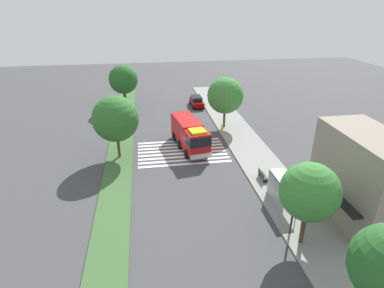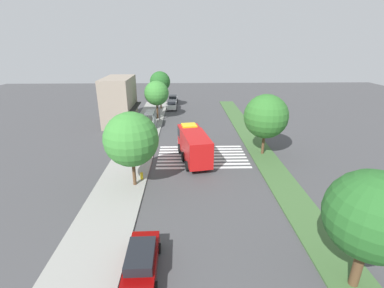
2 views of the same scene
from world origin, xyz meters
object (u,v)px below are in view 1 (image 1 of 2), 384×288
at_px(street_lamp, 296,194).
at_px(median_tree_far_west, 123,80).
at_px(bus_stop_shelter, 280,185).
at_px(sidewalk_tree_west, 310,192).
at_px(fire_hydrant, 222,127).
at_px(bench_near_shelter, 263,175).
at_px(fire_truck, 190,134).
at_px(parked_car_west, 197,101).
at_px(sidewalk_tree_far_west, 225,96).
at_px(median_tree_west, 116,119).

height_order(street_lamp, median_tree_far_west, median_tree_far_west).
relative_size(bus_stop_shelter, sidewalk_tree_west, 0.53).
height_order(median_tree_far_west, fire_hydrant, median_tree_far_west).
xyz_separation_m(sidewalk_tree_west, median_tree_far_west, (-35.43, -14.25, 0.13)).
bearing_deg(bench_near_shelter, median_tree_far_west, -150.97).
xyz_separation_m(bench_near_shelter, sidewalk_tree_west, (9.13, -0.35, 4.00)).
height_order(street_lamp, sidewalk_tree_west, sidewalk_tree_west).
bearing_deg(fire_truck, parked_car_west, 157.87).
bearing_deg(parked_car_west, fire_hydrant, 7.42).
relative_size(parked_car_west, fire_hydrant, 6.60).
relative_size(median_tree_far_west, fire_hydrant, 9.95).
xyz_separation_m(fire_truck, median_tree_far_west, (-17.82, -8.47, 2.77)).
relative_size(bench_near_shelter, sidewalk_tree_far_west, 0.23).
height_order(sidewalk_tree_far_west, sidewalk_tree_west, sidewalk_tree_far_west).
height_order(fire_truck, street_lamp, street_lamp).
height_order(bench_near_shelter, median_tree_west, median_tree_west).
xyz_separation_m(parked_car_west, sidewalk_tree_west, (34.12, 2.20, 3.72)).
relative_size(street_lamp, median_tree_west, 0.85).
bearing_deg(sidewalk_tree_far_west, street_lamp, -1.01).
bearing_deg(median_tree_far_west, street_lamp, 21.92).
height_order(bench_near_shelter, street_lamp, street_lamp).
bearing_deg(parked_car_west, sidewalk_tree_west, 2.67).
relative_size(parked_car_west, street_lamp, 0.75).
bearing_deg(median_tree_far_west, median_tree_west, 0.00).
bearing_deg(bus_stop_shelter, fire_hydrant, -177.28).
bearing_deg(bus_stop_shelter, sidewalk_tree_far_west, -178.97).
relative_size(parked_car_west, sidewalk_tree_west, 0.70).
relative_size(fire_truck, median_tree_west, 1.19).
relative_size(bench_near_shelter, median_tree_west, 0.22).
relative_size(sidewalk_tree_far_west, fire_hydrant, 10.10).
height_order(bus_stop_shelter, fire_hydrant, bus_stop_shelter).
bearing_deg(fire_hydrant, sidewalk_tree_far_west, 154.28).
distance_m(street_lamp, sidewalk_tree_west, 1.37).
xyz_separation_m(parked_car_west, fire_hydrant, (11.46, 1.70, -0.38)).
bearing_deg(sidewalk_tree_far_west, parked_car_west, -168.07).
distance_m(bus_stop_shelter, sidewalk_tree_far_west, 18.79).
bearing_deg(parked_car_west, bench_near_shelter, 4.81).
xyz_separation_m(parked_car_west, sidewalk_tree_far_west, (10.42, 2.20, 3.85)).
bearing_deg(sidewalk_tree_west, median_tree_west, -139.12).
height_order(street_lamp, sidewalk_tree_far_west, sidewalk_tree_far_west).
height_order(bus_stop_shelter, sidewalk_tree_west, sidewalk_tree_west).
xyz_separation_m(bus_stop_shelter, sidewalk_tree_west, (5.13, -0.33, 2.71)).
relative_size(sidewalk_tree_far_west, sidewalk_tree_west, 1.08).
height_order(median_tree_west, fire_hydrant, median_tree_west).
xyz_separation_m(sidewalk_tree_far_west, median_tree_west, (7.24, -14.25, 0.07)).
bearing_deg(median_tree_west, bench_near_shelter, 63.35).
bearing_deg(median_tree_west, parked_car_west, 145.71).
bearing_deg(median_tree_west, bus_stop_shelter, 52.16).
bearing_deg(fire_truck, bus_stop_shelter, 16.19).
relative_size(fire_truck, parked_car_west, 1.86).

